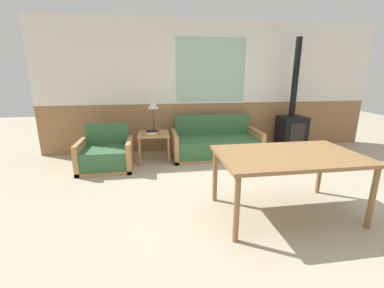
# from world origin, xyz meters

# --- Properties ---
(ground_plane) EXTENTS (16.00, 16.00, 0.00)m
(ground_plane) POSITION_xyz_m (0.00, 0.00, 0.00)
(ground_plane) COLOR #B2A58C
(wall_back) EXTENTS (7.20, 0.09, 2.70)m
(wall_back) POSITION_xyz_m (-0.00, 2.63, 1.37)
(wall_back) COLOR #996B42
(wall_back) RESTS_ON ground_plane
(couch) EXTENTS (1.74, 0.83, 0.81)m
(couch) POSITION_xyz_m (-0.08, 2.03, 0.24)
(couch) COLOR #B27F4C
(couch) RESTS_ON ground_plane
(armchair) EXTENTS (0.91, 0.74, 0.76)m
(armchair) POSITION_xyz_m (-2.15, 1.65, 0.24)
(armchair) COLOR #B27F4C
(armchair) RESTS_ON ground_plane
(side_table) EXTENTS (0.58, 0.58, 0.54)m
(side_table) POSITION_xyz_m (-1.31, 1.97, 0.46)
(side_table) COLOR #B27F4C
(side_table) RESTS_ON ground_plane
(table_lamp) EXTENTS (0.21, 0.21, 0.60)m
(table_lamp) POSITION_xyz_m (-1.30, 2.07, 1.02)
(table_lamp) COLOR #4C3823
(table_lamp) RESTS_ON side_table
(book_stack) EXTENTS (0.24, 0.20, 0.07)m
(book_stack) POSITION_xyz_m (-1.34, 1.87, 0.57)
(book_stack) COLOR gold
(book_stack) RESTS_ON side_table
(dining_table) EXTENTS (1.61, 1.00, 0.75)m
(dining_table) POSITION_xyz_m (0.20, -0.25, 0.68)
(dining_table) COLOR olive
(dining_table) RESTS_ON ground_plane
(wood_stove) EXTENTS (0.52, 0.49, 2.33)m
(wood_stove) POSITION_xyz_m (1.60, 2.14, 0.56)
(wood_stove) COLOR black
(wood_stove) RESTS_ON ground_plane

